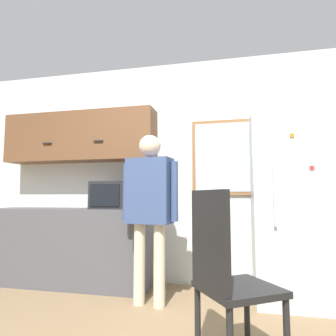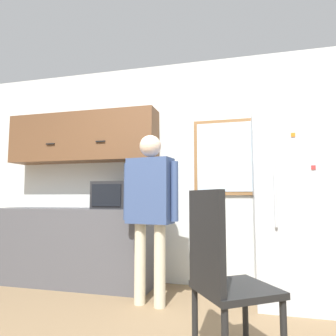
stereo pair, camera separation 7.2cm
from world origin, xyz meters
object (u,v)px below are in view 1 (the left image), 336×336
at_px(microwave, 115,195).
at_px(refrigerator, 293,206).
at_px(person, 150,200).
at_px(chair, 225,270).

relative_size(microwave, refrigerator, 0.27).
xyz_separation_m(person, chair, (0.75, -0.90, -0.42)).
xyz_separation_m(person, refrigerator, (1.38, 0.39, -0.06)).
relative_size(refrigerator, chair, 1.75).
xyz_separation_m(refrigerator, chair, (-0.63, -1.29, -0.36)).
relative_size(person, refrigerator, 0.87).
bearing_deg(refrigerator, person, -164.08).
xyz_separation_m(microwave, person, (0.55, -0.44, -0.05)).
height_order(microwave, person, person).
bearing_deg(chair, microwave, 10.27).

